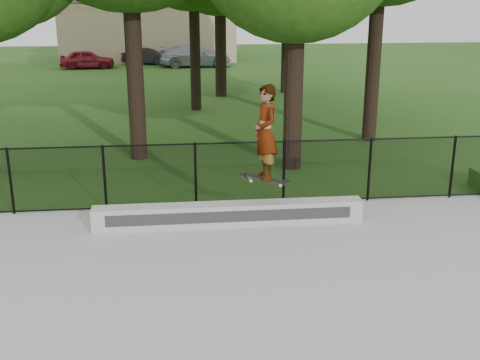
{
  "coord_description": "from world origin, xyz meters",
  "views": [
    {
      "loc": [
        -0.43,
        -6.95,
        4.73
      ],
      "look_at": [
        0.81,
        4.2,
        1.2
      ],
      "focal_mm": 45.0,
      "sensor_mm": 36.0,
      "label": 1
    }
  ],
  "objects": [
    {
      "name": "distant_building",
      "position": [
        -2.0,
        38.0,
        2.16
      ],
      "size": [
        12.4,
        6.4,
        4.3
      ],
      "color": "tan",
      "rests_on": "ground"
    },
    {
      "name": "car_a",
      "position": [
        -5.84,
        32.76,
        0.58
      ],
      "size": [
        3.45,
        1.54,
        1.16
      ],
      "primitive_type": "imported",
      "rotation": [
        0.0,
        0.0,
        1.62
      ],
      "color": "maroon",
      "rests_on": "ground"
    },
    {
      "name": "car_c",
      "position": [
        1.07,
        33.01,
        0.68
      ],
      "size": [
        4.32,
        1.96,
        1.35
      ],
      "primitive_type": "imported",
      "rotation": [
        0.0,
        0.0,
        1.59
      ],
      "color": "#939CA7",
      "rests_on": "ground"
    },
    {
      "name": "grind_ledge",
      "position": [
        0.64,
        4.7,
        0.3
      ],
      "size": [
        5.6,
        0.4,
        0.48
      ],
      "primitive_type": "cube",
      "color": "#B6B7B1",
      "rests_on": "concrete_slab"
    },
    {
      "name": "concrete_slab",
      "position": [
        0.0,
        0.0,
        0.03
      ],
      "size": [
        14.0,
        12.0,
        0.06
      ],
      "primitive_type": "cube",
      "color": "#AAAAA5",
      "rests_on": "ground"
    },
    {
      "name": "chainlink_fence",
      "position": [
        0.0,
        5.9,
        0.81
      ],
      "size": [
        16.06,
        0.06,
        1.5
      ],
      "color": "black",
      "rests_on": "concrete_slab"
    },
    {
      "name": "skater_airborne",
      "position": [
        1.35,
        4.48,
        2.05
      ],
      "size": [
        0.82,
        0.78,
        2.07
      ],
      "color": "black",
      "rests_on": "ground"
    },
    {
      "name": "car_b",
      "position": [
        -2.12,
        34.69,
        0.54
      ],
      "size": [
        3.19,
        1.96,
        1.08
      ],
      "primitive_type": "imported",
      "rotation": [
        0.0,
        0.0,
        1.28
      ],
      "color": "black",
      "rests_on": "ground"
    }
  ]
}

